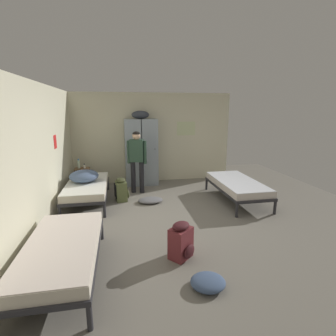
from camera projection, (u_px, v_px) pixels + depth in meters
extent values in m
plane|color=slate|center=(170.00, 217.00, 5.16)|extent=(8.73, 8.73, 0.00)
cube|color=beige|center=(152.00, 138.00, 7.51)|extent=(4.66, 0.06, 2.57)
cube|color=beige|center=(41.00, 158.00, 4.46)|extent=(0.06, 5.45, 2.57)
cube|color=beige|center=(186.00, 128.00, 7.60)|extent=(0.55, 0.01, 0.40)
cube|color=red|center=(55.00, 142.00, 5.34)|extent=(0.01, 0.20, 0.28)
cube|color=#8C99A3|center=(133.00, 153.00, 7.19)|extent=(0.44, 0.52, 1.85)
cylinder|color=black|center=(138.00, 149.00, 6.92)|extent=(0.02, 0.03, 0.02)
cube|color=#8C99A3|center=(149.00, 152.00, 7.27)|extent=(0.44, 0.52, 1.85)
cylinder|color=black|center=(155.00, 149.00, 7.00)|extent=(0.02, 0.03, 0.02)
ellipsoid|color=#333842|center=(140.00, 115.00, 7.00)|extent=(0.48, 0.36, 0.22)
cylinder|color=brown|center=(75.00, 180.00, 6.78)|extent=(0.03, 0.03, 0.55)
cylinder|color=brown|center=(89.00, 180.00, 6.85)|extent=(0.03, 0.03, 0.55)
cylinder|color=brown|center=(77.00, 178.00, 7.04)|extent=(0.03, 0.03, 0.55)
cylinder|color=brown|center=(90.00, 177.00, 7.11)|extent=(0.03, 0.03, 0.55)
cube|color=brown|center=(83.00, 182.00, 6.96)|extent=(0.38, 0.30, 0.02)
cube|color=brown|center=(82.00, 168.00, 6.88)|extent=(0.38, 0.30, 0.02)
cylinder|color=#28282D|center=(60.00, 214.00, 4.96)|extent=(0.06, 0.06, 0.28)
cylinder|color=#28282D|center=(104.00, 211.00, 5.11)|extent=(0.06, 0.06, 0.28)
cylinder|color=#28282D|center=(75.00, 186.00, 6.72)|extent=(0.06, 0.06, 0.28)
cylinder|color=#28282D|center=(108.00, 185.00, 6.88)|extent=(0.06, 0.06, 0.28)
cube|color=#28282D|center=(87.00, 190.00, 5.88)|extent=(0.90, 1.90, 0.06)
cube|color=beige|center=(87.00, 186.00, 5.86)|extent=(0.87, 1.84, 0.14)
cube|color=white|center=(87.00, 183.00, 5.84)|extent=(0.86, 1.82, 0.01)
cylinder|color=#28282D|center=(236.00, 183.00, 7.03)|extent=(0.06, 0.06, 0.28)
cylinder|color=#28282D|center=(207.00, 184.00, 6.88)|extent=(0.06, 0.06, 0.28)
cylinder|color=#28282D|center=(275.00, 208.00, 5.27)|extent=(0.06, 0.06, 0.28)
cylinder|color=#28282D|center=(237.00, 211.00, 5.12)|extent=(0.06, 0.06, 0.28)
cube|color=#28282D|center=(237.00, 188.00, 6.04)|extent=(0.90, 1.90, 0.06)
cube|color=silver|center=(237.00, 184.00, 6.02)|extent=(0.87, 1.84, 0.14)
cube|color=silver|center=(237.00, 181.00, 6.00)|extent=(0.86, 1.82, 0.01)
cylinder|color=#28282D|center=(90.00, 318.00, 2.50)|extent=(0.06, 0.06, 0.28)
cylinder|color=#28282D|center=(48.00, 236.00, 4.11)|extent=(0.06, 0.06, 0.28)
cylinder|color=#28282D|center=(102.00, 231.00, 4.26)|extent=(0.06, 0.06, 0.28)
cube|color=#28282D|center=(62.00, 255.00, 3.27)|extent=(0.90, 1.90, 0.06)
cube|color=beige|center=(62.00, 248.00, 3.25)|extent=(0.87, 1.84, 0.14)
cube|color=silver|center=(61.00, 242.00, 3.23)|extent=(0.86, 1.82, 0.01)
ellipsoid|color=slate|center=(84.00, 176.00, 5.88)|extent=(0.65, 0.70, 0.26)
cylinder|color=black|center=(142.00, 177.00, 6.58)|extent=(0.12, 0.12, 0.82)
cylinder|color=black|center=(133.00, 177.00, 6.60)|extent=(0.12, 0.12, 0.82)
cube|color=#284233|center=(137.00, 151.00, 6.44)|extent=(0.38, 0.29, 0.56)
cylinder|color=#284233|center=(145.00, 152.00, 6.42)|extent=(0.08, 0.08, 0.58)
cylinder|color=#284233|center=(129.00, 152.00, 6.47)|extent=(0.08, 0.08, 0.58)
sphere|color=#DBAD89|center=(136.00, 136.00, 6.35)|extent=(0.20, 0.20, 0.20)
ellipsoid|color=black|center=(136.00, 134.00, 6.34)|extent=(0.19, 0.19, 0.11)
cylinder|color=silver|center=(79.00, 164.00, 6.86)|extent=(0.07, 0.07, 0.21)
cylinder|color=#2666B2|center=(78.00, 160.00, 6.83)|extent=(0.04, 0.04, 0.03)
cylinder|color=white|center=(84.00, 166.00, 6.84)|extent=(0.05, 0.05, 0.10)
cylinder|color=black|center=(84.00, 164.00, 6.83)|extent=(0.03, 0.03, 0.03)
cube|color=#566038|center=(121.00, 191.00, 6.04)|extent=(0.28, 0.35, 0.46)
ellipsoid|color=#383D23|center=(128.00, 194.00, 6.10)|extent=(0.11, 0.25, 0.20)
ellipsoid|color=#383D23|center=(121.00, 180.00, 5.98)|extent=(0.25, 0.32, 0.10)
cube|color=black|center=(116.00, 192.00, 5.91)|extent=(0.03, 0.05, 0.32)
cube|color=black|center=(115.00, 190.00, 6.07)|extent=(0.03, 0.05, 0.32)
cube|color=maroon|center=(181.00, 243.00, 3.71)|extent=(0.40, 0.39, 0.46)
ellipsoid|color=#42191E|center=(189.00, 252.00, 3.64)|extent=(0.23, 0.22, 0.20)
ellipsoid|color=#42191E|center=(181.00, 226.00, 3.65)|extent=(0.36, 0.35, 0.10)
cube|color=black|center=(170.00, 241.00, 3.72)|extent=(0.05, 0.05, 0.32)
cube|color=black|center=(177.00, 236.00, 3.86)|extent=(0.05, 0.05, 0.32)
ellipsoid|color=#42567A|center=(208.00, 282.00, 3.12)|extent=(0.43, 0.40, 0.13)
ellipsoid|color=slate|center=(150.00, 200.00, 5.96)|extent=(0.57, 0.41, 0.10)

